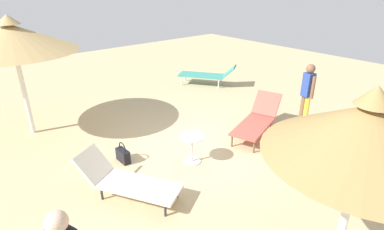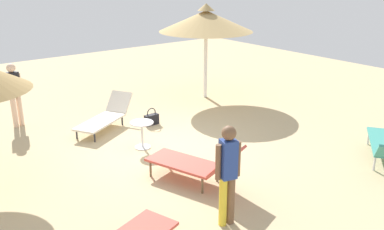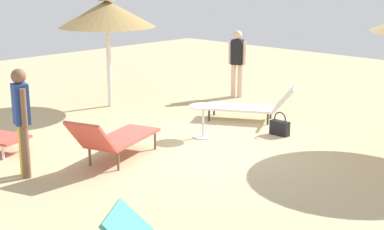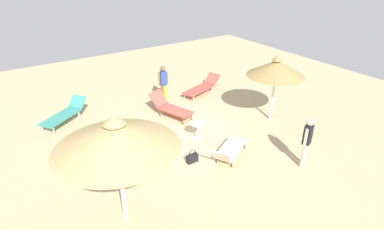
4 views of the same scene
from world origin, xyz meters
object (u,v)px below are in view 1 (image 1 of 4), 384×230
at_px(parasol_umbrella_far_right, 367,131).
at_px(lounge_chair_front, 208,75).
at_px(person_standing_center, 307,92).
at_px(side_table_round, 192,145).
at_px(parasol_umbrella_near_left, 12,38).
at_px(lounge_chair_edge, 126,180).
at_px(lounge_chair_near_right, 384,143).
at_px(handbag, 123,155).
at_px(lounge_chair_far_left, 257,119).

bearing_deg(parasol_umbrella_far_right, lounge_chair_front, -121.40).
bearing_deg(person_standing_center, side_table_round, -9.08).
distance_m(parasol_umbrella_near_left, lounge_chair_edge, 4.44).
xyz_separation_m(lounge_chair_front, lounge_chair_near_right, (0.52, 6.30, -0.08)).
bearing_deg(lounge_chair_near_right, person_standing_center, -92.56).
bearing_deg(handbag, lounge_chair_near_right, 141.64).
xyz_separation_m(parasol_umbrella_near_left, lounge_chair_near_right, (-5.66, 6.39, -2.10)).
height_order(lounge_chair_far_left, side_table_round, lounge_chair_far_left).
bearing_deg(lounge_chair_far_left, side_table_round, -2.28).
xyz_separation_m(lounge_chair_far_left, lounge_chair_front, (-1.82, -3.77, -0.02)).
relative_size(parasol_umbrella_near_left, lounge_chair_front, 1.41).
bearing_deg(lounge_chair_near_right, handbag, -38.36).
distance_m(lounge_chair_front, person_standing_center, 4.30).
bearing_deg(handbag, lounge_chair_far_left, 161.74).
relative_size(parasol_umbrella_far_right, parasol_umbrella_near_left, 0.91).
height_order(lounge_chair_near_right, person_standing_center, person_standing_center).
relative_size(handbag, side_table_round, 0.75).
distance_m(lounge_chair_far_left, handbag, 3.43).
height_order(lounge_chair_edge, side_table_round, lounge_chair_edge).
distance_m(lounge_chair_near_right, handbag, 5.80).
bearing_deg(person_standing_center, lounge_chair_far_left, -18.86).
bearing_deg(parasol_umbrella_near_left, parasol_umbrella_far_right, 104.77).
relative_size(lounge_chair_front, handbag, 4.47).
distance_m(lounge_chair_far_left, side_table_round, 2.11).
height_order(lounge_chair_far_left, person_standing_center, person_standing_center).
relative_size(lounge_chair_near_right, handbag, 4.97).
bearing_deg(lounge_chair_near_right, lounge_chair_far_left, -62.80).
distance_m(parasol_umbrella_far_right, lounge_chair_far_left, 4.46).
bearing_deg(side_table_round, lounge_chair_front, -136.77).
relative_size(parasol_umbrella_near_left, lounge_chair_far_left, 1.45).
bearing_deg(parasol_umbrella_near_left, lounge_chair_edge, 98.76).
height_order(parasol_umbrella_far_right, lounge_chair_far_left, parasol_umbrella_far_right).
bearing_deg(side_table_round, lounge_chair_near_right, 142.51).
xyz_separation_m(parasol_umbrella_near_left, lounge_chair_far_left, (-4.36, 3.86, -2.01)).
height_order(parasol_umbrella_far_right, lounge_chair_near_right, parasol_umbrella_far_right).
distance_m(handbag, side_table_round, 1.54).
xyz_separation_m(lounge_chair_edge, side_table_round, (-1.66, -0.09, 0.09)).
xyz_separation_m(lounge_chair_edge, person_standing_center, (-5.16, 0.47, 0.64)).
relative_size(lounge_chair_far_left, lounge_chair_front, 0.97).
bearing_deg(lounge_chair_near_right, side_table_round, -37.49).
height_order(person_standing_center, handbag, person_standing_center).
bearing_deg(person_standing_center, handbag, -18.44).
height_order(person_standing_center, side_table_round, person_standing_center).
bearing_deg(lounge_chair_far_left, lounge_chair_edge, 0.05).
xyz_separation_m(lounge_chair_front, person_standing_center, (0.42, 4.24, 0.56)).
xyz_separation_m(parasol_umbrella_near_left, lounge_chair_edge, (-0.59, 3.86, -2.10)).
height_order(parasol_umbrella_near_left, lounge_chair_far_left, parasol_umbrella_near_left).
xyz_separation_m(parasol_umbrella_far_right, parasol_umbrella_near_left, (1.88, -7.13, 0.26)).
bearing_deg(lounge_chair_edge, lounge_chair_near_right, 153.50).
relative_size(lounge_chair_edge, lounge_chair_near_right, 0.84).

